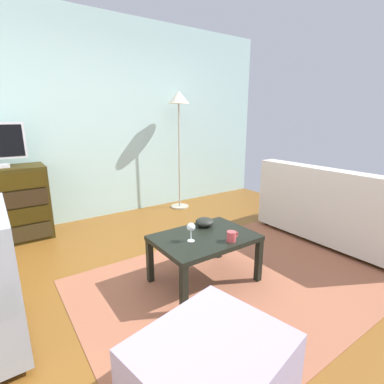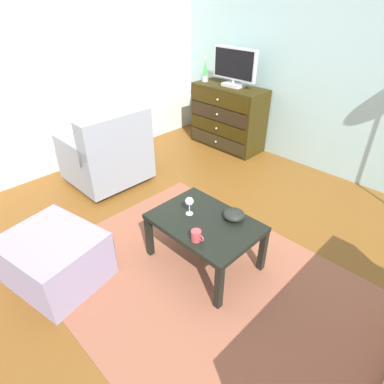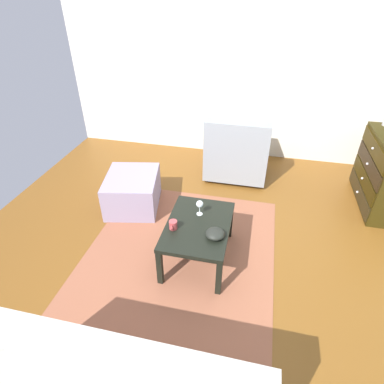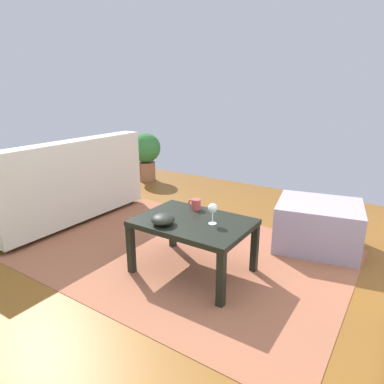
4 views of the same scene
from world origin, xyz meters
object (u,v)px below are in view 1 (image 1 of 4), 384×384
Objects in this scene: mug at (232,236)px; standing_lamp at (179,109)px; couch_large at (337,212)px; coffee_table at (205,242)px; bowl_decorative at (205,222)px; wine_glass at (191,228)px; ottoman at (211,378)px.

mug is 0.06× the size of standing_lamp.
couch_large is at bearing 1.44° from mug.
bowl_decorative reaches higher than coffee_table.
wine_glass is 1.98m from couch_large.
coffee_table is 0.49× the size of couch_large.
coffee_table is 5.38× the size of wine_glass.
wine_glass is at bearing 144.22° from mug.
couch_large is at bearing -5.38° from coffee_table.
bowl_decorative is at bearing 86.00° from mug.
mug is (0.11, -0.21, 0.10)m from coffee_table.
couch_large reaches higher than wine_glass.
mug is at bearing -94.00° from bowl_decorative.
ottoman is (-0.81, -0.75, -0.27)m from mug.
standing_lamp is (-0.82, 2.11, 1.18)m from couch_large.
mug is 0.66× the size of bowl_decorative.
bowl_decorative is 1.71m from couch_large.
couch_large is at bearing -4.39° from wine_glass.
coffee_table is at bearing 54.19° from ottoman.
ottoman is 0.39× the size of standing_lamp.
ottoman is (-0.83, -1.14, -0.26)m from bowl_decorative.
standing_lamp is (0.85, 1.76, 1.05)m from bowl_decorative.
couch_large is (1.97, -0.15, -0.20)m from wine_glass.
couch_large is at bearing -68.75° from standing_lamp.
wine_glass is 0.34m from mug.
bowl_decorative is (0.14, 0.18, 0.09)m from coffee_table.
standing_lamp is at bearing 111.25° from couch_large.
wine_glass is at bearing -120.22° from standing_lamp.
standing_lamp reaches higher than couch_large.
couch_large is at bearing 17.51° from ottoman.
wine_glass is at bearing -172.79° from coffee_table.
mug is 0.16× the size of ottoman.
standing_lamp is at bearing 67.91° from mug.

